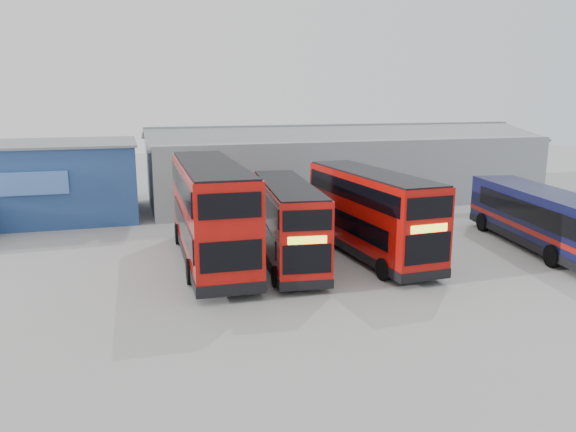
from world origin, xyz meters
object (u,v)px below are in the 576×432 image
Objects in this scene: maintenance_shed at (339,165)px; office_block at (43,181)px; single_decker_blue at (541,220)px; double_decker_centre at (287,224)px; double_decker_right at (371,215)px; double_decker_left at (211,214)px.

office_block is at bearing -174.79° from maintenance_shed.
office_block is at bearing -20.92° from single_decker_blue.
single_decker_blue is (4.79, -17.69, -1.02)m from maintenance_shed.
office_block reaches higher than single_decker_blue.
maintenance_shed is 18.36m from single_decker_blue.
double_decker_centre is 0.92× the size of double_decker_right.
single_decker_blue is at bearing 173.84° from double_decker_left.
double_decker_left reaches higher than double_decker_right.
office_block is 16.30m from double_decker_left.
maintenance_shed is at bearing 67.50° from double_decker_centre.
double_decker_left reaches higher than single_decker_blue.
double_decker_centre is at bearing 176.80° from double_decker_right.
double_decker_centre is at bearing 4.95° from single_decker_blue.
double_decker_right reaches higher than single_decker_blue.
office_block reaches higher than double_decker_left.
double_decker_left is (-12.75, -15.43, -0.11)m from maintenance_shed.
maintenance_shed is (22.00, 2.01, 0.02)m from office_block.
single_decker_blue is (9.56, -1.13, -0.62)m from double_decker_right.
double_decker_centre is (12.80, -14.59, -0.57)m from office_block.
double_decker_centre is 0.81× the size of single_decker_blue.
maintenance_shed is at bearing -65.43° from single_decker_blue.
double_decker_right is (17.23, -14.56, -0.38)m from office_block.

